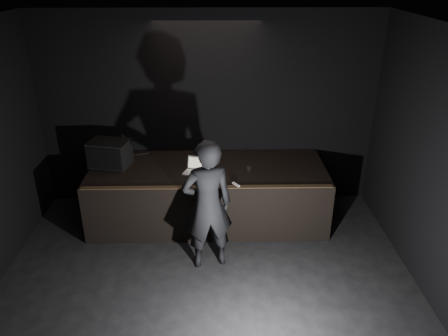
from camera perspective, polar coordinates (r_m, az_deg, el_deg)
ground at (r=5.76m, az=-2.36°, el=-21.05°), size 7.00×7.00×0.00m
room_walls at (r=4.52m, az=-2.82°, el=-3.09°), size 6.10×7.10×3.52m
stage_riser at (r=7.64m, az=-2.07°, el=-3.36°), size 4.00×1.50×1.00m
riser_lip at (r=6.78m, az=-2.21°, el=-2.49°), size 3.92×0.10×0.01m
stage_monitor at (r=7.67m, az=-14.73°, el=1.85°), size 0.74×0.60×0.44m
cable at (r=8.03m, az=-12.62°, el=1.54°), size 0.85×0.29×0.02m
laptop at (r=7.26m, az=-3.75°, el=-0.06°), size 0.42×0.40×0.23m
beer_can at (r=6.92m, az=-1.92°, el=-1.24°), size 0.06×0.06×0.15m
plastic_cup at (r=7.27m, az=3.26°, el=-0.12°), size 0.07×0.07×0.09m
wii_remote at (r=6.83m, az=1.57°, el=-2.18°), size 0.11×0.15×0.03m
person at (r=6.28m, az=-2.19°, el=-4.90°), size 0.83×0.64×2.02m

